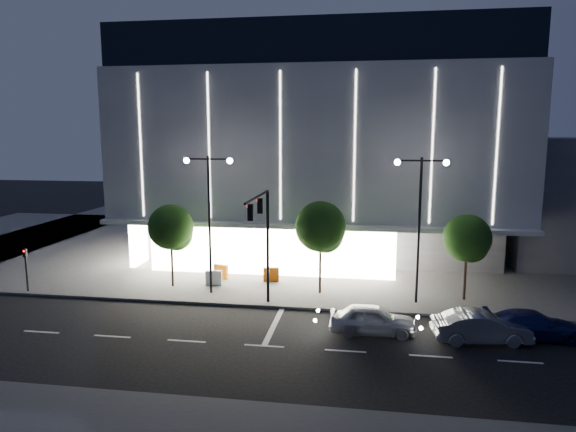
# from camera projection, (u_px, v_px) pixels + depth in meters

# --- Properties ---
(ground) EXTENTS (160.00, 160.00, 0.00)m
(ground) POSITION_uv_depth(u_px,v_px,m) (233.00, 332.00, 27.08)
(ground) COLOR black
(ground) RESTS_ON ground
(sidewalk_museum) EXTENTS (70.00, 40.00, 0.15)m
(sidewalk_museum) POSITION_uv_depth(u_px,v_px,m) (346.00, 241.00, 49.76)
(sidewalk_museum) COLOR #474747
(sidewalk_museum) RESTS_ON ground
(museum) EXTENTS (30.00, 25.80, 18.00)m
(museum) POSITION_uv_depth(u_px,v_px,m) (325.00, 146.00, 46.94)
(museum) COLOR #4C4C51
(museum) RESTS_ON ground
(traffic_mast) EXTENTS (0.33, 5.89, 7.07)m
(traffic_mast) POSITION_uv_depth(u_px,v_px,m) (263.00, 228.00, 29.40)
(traffic_mast) COLOR black
(traffic_mast) RESTS_ON ground
(street_lamp_west) EXTENTS (3.16, 0.36, 9.00)m
(street_lamp_west) POSITION_uv_depth(u_px,v_px,m) (209.00, 204.00, 32.44)
(street_lamp_west) COLOR black
(street_lamp_west) RESTS_ON ground
(street_lamp_east) EXTENTS (3.16, 0.36, 9.00)m
(street_lamp_east) POSITION_uv_depth(u_px,v_px,m) (420.00, 209.00, 30.51)
(street_lamp_east) COLOR black
(street_lamp_east) RESTS_ON ground
(ped_signal_far) EXTENTS (0.22, 0.24, 3.00)m
(ped_signal_far) POSITION_uv_depth(u_px,v_px,m) (26.00, 265.00, 33.40)
(ped_signal_far) COLOR black
(ped_signal_far) RESTS_ON ground
(tree_left) EXTENTS (3.02, 3.02, 5.72)m
(tree_left) POSITION_uv_depth(u_px,v_px,m) (171.00, 230.00, 34.18)
(tree_left) COLOR black
(tree_left) RESTS_ON ground
(tree_mid) EXTENTS (3.25, 3.25, 6.15)m
(tree_mid) POSITION_uv_depth(u_px,v_px,m) (321.00, 229.00, 32.65)
(tree_mid) COLOR black
(tree_mid) RESTS_ON ground
(tree_right) EXTENTS (2.91, 2.91, 5.51)m
(tree_right) POSITION_uv_depth(u_px,v_px,m) (467.00, 241.00, 31.39)
(tree_right) COLOR black
(tree_right) RESTS_ON ground
(car_lead) EXTENTS (4.51, 1.84, 1.53)m
(car_lead) POSITION_uv_depth(u_px,v_px,m) (373.00, 319.00, 26.78)
(car_lead) COLOR #B7BAC0
(car_lead) RESTS_ON ground
(car_second) EXTENTS (4.94, 2.24, 1.57)m
(car_second) POSITION_uv_depth(u_px,v_px,m) (481.00, 327.00, 25.68)
(car_second) COLOR #B0B3B8
(car_second) RESTS_ON ground
(car_third) EXTENTS (4.92, 2.19, 1.40)m
(car_third) POSITION_uv_depth(u_px,v_px,m) (533.00, 325.00, 26.21)
(car_third) COLOR navy
(car_third) RESTS_ON ground
(barrier_a) EXTENTS (1.12, 0.58, 1.00)m
(barrier_a) POSITION_uv_depth(u_px,v_px,m) (221.00, 271.00, 36.57)
(barrier_a) COLOR orange
(barrier_a) RESTS_ON sidewalk_museum
(barrier_b) EXTENTS (1.13, 0.43, 1.00)m
(barrier_b) POSITION_uv_depth(u_px,v_px,m) (214.00, 278.00, 34.97)
(barrier_b) COLOR white
(barrier_b) RESTS_ON sidewalk_museum
(barrier_c) EXTENTS (1.13, 0.42, 1.00)m
(barrier_c) POSITION_uv_depth(u_px,v_px,m) (271.00, 275.00, 35.74)
(barrier_c) COLOR #D2580B
(barrier_c) RESTS_ON sidewalk_museum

